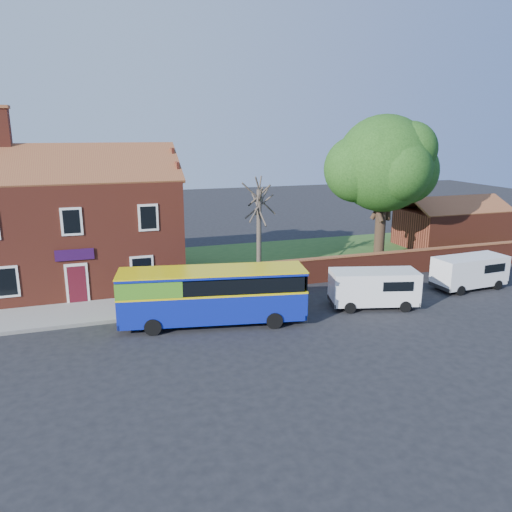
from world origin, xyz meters
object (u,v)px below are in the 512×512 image
object	(u,v)px
bus	(207,293)
van_far	(470,271)
large_tree	(383,167)
van_near	(374,287)

from	to	relation	value
bus	van_far	distance (m)	16.28
bus	van_far	world-z (taller)	bus
large_tree	van_far	bearing A→B (deg)	-78.62
van_near	van_far	size ratio (longest dim) A/B	1.07
van_far	large_tree	size ratio (longest dim) A/B	0.44
van_far	van_near	bearing A→B (deg)	-175.45
bus	van_far	bearing A→B (deg)	12.26
van_far	large_tree	bearing A→B (deg)	97.53
van_near	large_tree	world-z (taller)	large_tree
van_near	large_tree	bearing A→B (deg)	71.71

